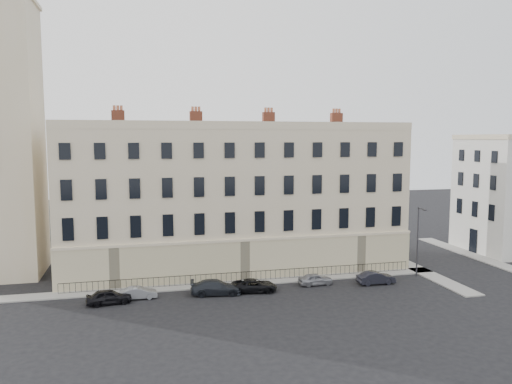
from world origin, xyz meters
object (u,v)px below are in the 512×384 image
car_d (254,286)px  streetlamp (418,238)px  car_e (315,279)px  car_a (109,297)px  car_f (376,278)px  car_c (216,287)px  car_b (138,293)px

car_d → streetlamp: 17.79m
car_e → car_a: bearing=92.2°
car_f → streetlamp: (5.33, 1.42, 3.39)m
car_c → car_f: car_c is taller
car_a → streetlamp: bearing=-94.6°
car_a → car_f: car_a is taller
car_b → car_d: car_d is taller
car_c → streetlamp: 21.27m
car_a → car_f: size_ratio=1.02×
car_c → car_b: bearing=93.7°
car_b → car_d: bearing=-93.1°
car_a → car_b: (2.46, 0.85, -0.11)m
car_c → car_e: car_c is taller
car_f → car_c: bearing=88.5°
car_b → car_f: bearing=-92.9°
car_b → car_c: (6.89, -0.40, 0.14)m
car_d → car_f: (12.10, -0.39, 0.02)m
car_c → car_d: car_c is taller
car_c → car_e: (9.82, 0.68, -0.11)m
streetlamp → car_f: bearing=-170.8°
car_a → car_f: (25.01, 0.05, -0.03)m
car_b → car_c: car_c is taller
car_d → car_f: 12.11m
car_c → streetlamp: bearing=-80.3°
car_e → streetlamp: bearing=-89.4°
car_a → car_c: bearing=-94.6°
car_a → car_b: size_ratio=1.16×
car_f → car_b: bearing=87.9°
car_a → streetlamp: 30.56m
car_e → streetlamp: size_ratio=0.46×
car_e → car_b: bearing=89.8°
car_d → car_e: bearing=-76.1°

